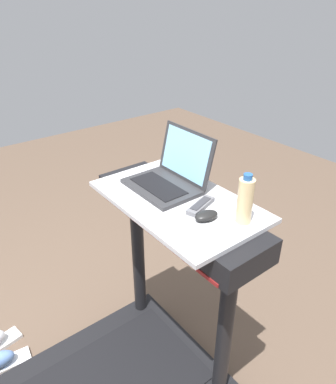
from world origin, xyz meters
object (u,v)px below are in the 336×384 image
(laptop, at_px, (169,176))
(water_bottle, at_px, (245,200))
(computer_mouse, at_px, (206,216))
(sneaker_right, at_px, (1,361))
(tv_remote, at_px, (201,206))

(laptop, bearing_deg, water_bottle, 1.49)
(computer_mouse, bearing_deg, sneaker_right, -125.64)
(laptop, distance_m, sneaker_right, 1.44)
(tv_remote, xyz_separation_m, sneaker_right, (-0.68, -0.83, -1.04))
(laptop, relative_size, computer_mouse, 3.32)
(laptop, bearing_deg, computer_mouse, -15.27)
(water_bottle, relative_size, sneaker_right, 0.76)
(water_bottle, relative_size, tv_remote, 1.23)
(laptop, relative_size, water_bottle, 1.62)
(tv_remote, relative_size, sneaker_right, 0.62)
(laptop, relative_size, sneaker_right, 1.23)
(water_bottle, bearing_deg, laptop, -174.08)
(computer_mouse, xyz_separation_m, water_bottle, (0.10, 0.10, 0.08))
(tv_remote, distance_m, sneaker_right, 1.49)
(water_bottle, xyz_separation_m, sneaker_right, (-0.86, -0.89, -1.12))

